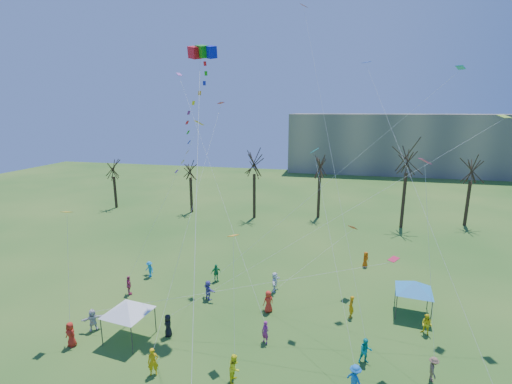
% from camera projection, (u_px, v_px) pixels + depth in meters
% --- Properties ---
extents(distant_building, '(60.00, 14.00, 15.00)m').
position_uv_depth(distant_building, '(408.00, 144.00, 91.37)').
color(distant_building, gray).
rests_on(distant_building, ground).
extents(bare_tree_row, '(70.01, 9.13, 12.09)m').
position_uv_depth(bare_tree_row, '(351.00, 171.00, 50.75)').
color(bare_tree_row, black).
rests_on(bare_tree_row, ground).
extents(big_box_kite, '(3.44, 8.09, 23.02)m').
position_uv_depth(big_box_kite, '(196.00, 121.00, 26.25)').
color(big_box_kite, red).
rests_on(big_box_kite, ground).
extents(canopy_tent_white, '(3.93, 3.93, 2.97)m').
position_uv_depth(canopy_tent_white, '(128.00, 307.00, 25.05)').
color(canopy_tent_white, '#3F3F44').
rests_on(canopy_tent_white, ground).
extents(canopy_tent_blue, '(3.81, 3.81, 2.87)m').
position_uv_depth(canopy_tent_blue, '(414.00, 286.00, 28.19)').
color(canopy_tent_blue, '#3F3F44').
rests_on(canopy_tent_blue, ground).
extents(festival_crowd, '(27.15, 20.27, 1.84)m').
position_uv_depth(festival_crowd, '(252.00, 315.00, 26.97)').
color(festival_crowd, red).
rests_on(festival_crowd, ground).
extents(small_kites_aloft, '(30.23, 17.67, 33.81)m').
position_uv_depth(small_kites_aloft, '(307.00, 153.00, 27.28)').
color(small_kites_aloft, yellow).
rests_on(small_kites_aloft, ground).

